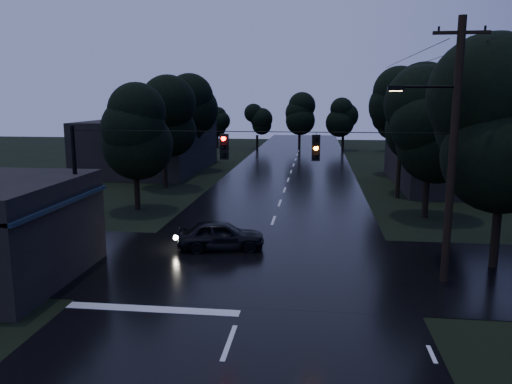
# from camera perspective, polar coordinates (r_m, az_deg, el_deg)

# --- Properties ---
(main_road) EXTENTS (12.00, 120.00, 0.02)m
(main_road) POSITION_cam_1_polar(r_m,az_deg,el_deg) (39.10, 3.28, 0.20)
(main_road) COLOR black
(main_road) RESTS_ON ground
(cross_street) EXTENTS (60.00, 9.00, 0.02)m
(cross_street) POSITION_cam_1_polar(r_m,az_deg,el_deg) (21.70, 0.15, -8.38)
(cross_street) COLOR black
(cross_street) RESTS_ON ground
(building_far_right) EXTENTS (10.00, 14.00, 4.40)m
(building_far_right) POSITION_cam_1_polar(r_m,az_deg,el_deg) (44.20, 22.13, 3.53)
(building_far_right) COLOR black
(building_far_right) RESTS_ON ground
(building_far_left) EXTENTS (10.00, 16.00, 5.00)m
(building_far_left) POSITION_cam_1_polar(r_m,az_deg,el_deg) (51.29, -11.81, 5.30)
(building_far_left) COLOR black
(building_far_left) RESTS_ON ground
(utility_pole_main) EXTENTS (3.50, 0.30, 10.00)m
(utility_pole_main) POSITION_cam_1_polar(r_m,az_deg,el_deg) (20.09, 21.36, 4.73)
(utility_pole_main) COLOR black
(utility_pole_main) RESTS_ON ground
(utility_pole_far) EXTENTS (2.00, 0.30, 7.50)m
(utility_pole_far) POSITION_cam_1_polar(r_m,az_deg,el_deg) (36.98, 16.13, 5.27)
(utility_pole_far) COLOR black
(utility_pole_far) RESTS_ON ground
(anchor_pole_left) EXTENTS (0.18, 0.18, 6.00)m
(anchor_pole_left) POSITION_cam_1_polar(r_m,az_deg,el_deg) (22.15, -19.82, -0.60)
(anchor_pole_left) COLOR black
(anchor_pole_left) RESTS_ON ground
(span_signals) EXTENTS (15.00, 0.37, 1.12)m
(span_signals) POSITION_cam_1_polar(r_m,az_deg,el_deg) (19.54, 1.44, 5.27)
(span_signals) COLOR black
(span_signals) RESTS_ON ground
(tree_corner_near) EXTENTS (4.48, 4.48, 9.44)m
(tree_corner_near) POSITION_cam_1_polar(r_m,az_deg,el_deg) (22.70, 26.63, 6.80)
(tree_corner_near) COLOR black
(tree_corner_near) RESTS_ON ground
(tree_left_a) EXTENTS (3.92, 3.92, 8.26)m
(tree_left_a) POSITION_cam_1_polar(r_m,az_deg,el_deg) (32.50, -13.75, 7.11)
(tree_left_a) COLOR black
(tree_left_a) RESTS_ON ground
(tree_left_b) EXTENTS (4.20, 4.20, 8.85)m
(tree_left_b) POSITION_cam_1_polar(r_m,az_deg,el_deg) (40.24, -10.56, 8.39)
(tree_left_b) COLOR black
(tree_left_b) RESTS_ON ground
(tree_left_c) EXTENTS (4.48, 4.48, 9.44)m
(tree_left_c) POSITION_cam_1_polar(r_m,az_deg,el_deg) (50.01, -7.78, 9.31)
(tree_left_c) COLOR black
(tree_left_c) RESTS_ON ground
(tree_right_a) EXTENTS (4.20, 4.20, 8.85)m
(tree_right_a) POSITION_cam_1_polar(r_m,az_deg,el_deg) (31.11, 19.30, 7.37)
(tree_right_a) COLOR black
(tree_right_a) RESTS_ON ground
(tree_right_b) EXTENTS (4.48, 4.48, 9.44)m
(tree_right_b) POSITION_cam_1_polar(r_m,az_deg,el_deg) (39.05, 17.73, 8.56)
(tree_right_b) COLOR black
(tree_right_b) RESTS_ON ground
(tree_right_c) EXTENTS (4.76, 4.76, 10.03)m
(tree_right_c) POSITION_cam_1_polar(r_m,az_deg,el_deg) (49.00, 16.30, 9.40)
(tree_right_c) COLOR black
(tree_right_c) RESTS_ON ground
(car) EXTENTS (4.34, 2.36, 1.40)m
(car) POSITION_cam_1_polar(r_m,az_deg,el_deg) (23.81, -4.02, -4.91)
(car) COLOR black
(car) RESTS_ON ground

